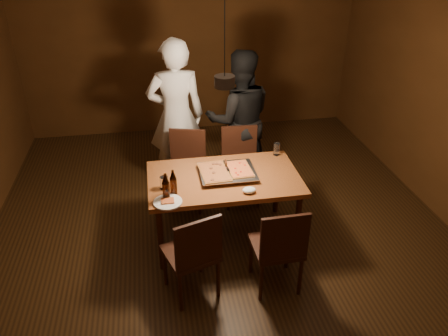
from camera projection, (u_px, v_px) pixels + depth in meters
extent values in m
plane|color=#39230F|center=(225.00, 241.00, 4.63)|extent=(6.00, 6.00, 0.00)
plane|color=#4F2C12|center=(190.00, 41.00, 6.52)|extent=(5.00, 0.00, 5.00)
cube|color=#965226|center=(224.00, 179.00, 4.34)|extent=(1.50, 0.90, 0.05)
cylinder|color=#38190F|center=(161.00, 239.00, 4.10)|extent=(0.06, 0.06, 0.70)
cylinder|color=#38190F|center=(297.00, 224.00, 4.30)|extent=(0.06, 0.06, 0.70)
cylinder|color=#38190F|center=(158.00, 197.00, 4.74)|extent=(0.06, 0.06, 0.70)
cylinder|color=#38190F|center=(277.00, 186.00, 4.94)|extent=(0.06, 0.06, 0.70)
cube|color=#38190F|center=(186.00, 173.00, 5.03)|extent=(0.52, 0.52, 0.04)
cube|color=#38190F|center=(188.00, 147.00, 5.08)|extent=(0.41, 0.14, 0.45)
cube|color=#38190F|center=(241.00, 169.00, 5.11)|extent=(0.44, 0.44, 0.04)
cube|color=#38190F|center=(239.00, 144.00, 5.16)|extent=(0.42, 0.05, 0.45)
cube|color=#38190F|center=(190.00, 253.00, 3.81)|extent=(0.53, 0.53, 0.04)
cube|color=#38190F|center=(199.00, 244.00, 3.54)|extent=(0.41, 0.16, 0.45)
cube|color=#38190F|center=(276.00, 247.00, 3.89)|extent=(0.43, 0.43, 0.04)
cube|color=#38190F|center=(285.00, 238.00, 3.61)|extent=(0.42, 0.04, 0.45)
cube|color=silver|center=(227.00, 173.00, 4.34)|extent=(0.59, 0.50, 0.05)
cube|color=maroon|center=(214.00, 172.00, 4.30)|extent=(0.30, 0.44, 0.02)
cube|color=gold|center=(239.00, 169.00, 4.35)|extent=(0.24, 0.37, 0.02)
cylinder|color=black|center=(166.00, 191.00, 3.94)|extent=(0.07, 0.07, 0.17)
cone|color=black|center=(165.00, 179.00, 3.88)|extent=(0.07, 0.07, 0.09)
cylinder|color=black|center=(174.00, 186.00, 4.02)|extent=(0.06, 0.06, 0.16)
cone|color=black|center=(173.00, 175.00, 3.96)|extent=(0.06, 0.06, 0.09)
cylinder|color=silver|center=(164.00, 183.00, 4.11)|extent=(0.08, 0.08, 0.12)
cylinder|color=silver|center=(277.00, 149.00, 4.70)|extent=(0.07, 0.07, 0.14)
cylinder|color=white|center=(168.00, 202.00, 3.92)|extent=(0.26, 0.26, 0.02)
cube|color=gold|center=(168.00, 201.00, 3.91)|extent=(0.11, 0.09, 0.01)
ellipsoid|color=white|center=(249.00, 190.00, 4.06)|extent=(0.13, 0.10, 0.05)
imported|color=white|center=(176.00, 116.00, 5.20)|extent=(0.69, 0.45, 1.87)
imported|color=black|center=(239.00, 120.00, 5.31)|extent=(0.86, 0.69, 1.71)
cylinder|color=black|center=(225.00, 82.00, 3.77)|extent=(0.18, 0.18, 0.10)
cylinder|color=black|center=(225.00, 15.00, 3.50)|extent=(0.01, 0.01, 1.00)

